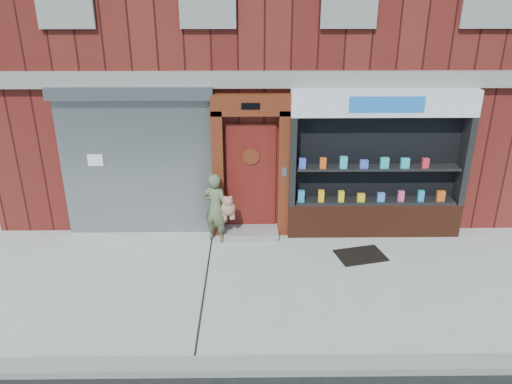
{
  "coord_description": "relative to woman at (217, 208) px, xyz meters",
  "views": [
    {
      "loc": [
        -0.76,
        -7.4,
        4.81
      ],
      "look_at": [
        -0.66,
        1.0,
        1.27
      ],
      "focal_mm": 35.0,
      "sensor_mm": 36.0,
      "label": 1
    }
  ],
  "objects": [
    {
      "name": "woman",
      "position": [
        0.0,
        0.0,
        0.0
      ],
      "size": [
        0.7,
        0.54,
        1.42
      ],
      "color": "#5B6643",
      "rests_on": "ground"
    },
    {
      "name": "curb",
      "position": [
        1.42,
        -3.69,
        -0.66
      ],
      "size": [
        60.0,
        0.3,
        0.12
      ],
      "primitive_type": "cube",
      "color": "gray",
      "rests_on": "ground"
    },
    {
      "name": "building",
      "position": [
        1.42,
        4.45,
        3.28
      ],
      "size": [
        12.0,
        8.16,
        8.0
      ],
      "color": "#551713",
      "rests_on": "ground"
    },
    {
      "name": "pharmacy_bay",
      "position": [
        3.17,
        0.27,
        0.66
      ],
      "size": [
        3.5,
        0.41,
        3.0
      ],
      "color": "#502112",
      "rests_on": "ground"
    },
    {
      "name": "red_door_bay",
      "position": [
        0.67,
        0.32,
        0.74
      ],
      "size": [
        1.52,
        0.58,
        2.9
      ],
      "color": "#541D0E",
      "rests_on": "ground"
    },
    {
      "name": "ground",
      "position": [
        1.42,
        -1.54,
        -0.72
      ],
      "size": [
        80.0,
        80.0,
        0.0
      ],
      "primitive_type": "plane",
      "color": "#9E9E99",
      "rests_on": "ground"
    },
    {
      "name": "shutter_bay",
      "position": [
        -1.58,
        0.39,
        1.0
      ],
      "size": [
        3.1,
        0.3,
        3.04
      ],
      "color": "gray",
      "rests_on": "ground"
    },
    {
      "name": "doormat",
      "position": [
        2.75,
        -0.68,
        -0.71
      ],
      "size": [
        1.01,
        0.82,
        0.02
      ],
      "primitive_type": "cube",
      "rotation": [
        0.0,
        0.0,
        0.24
      ],
      "color": "black",
      "rests_on": "ground"
    }
  ]
}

